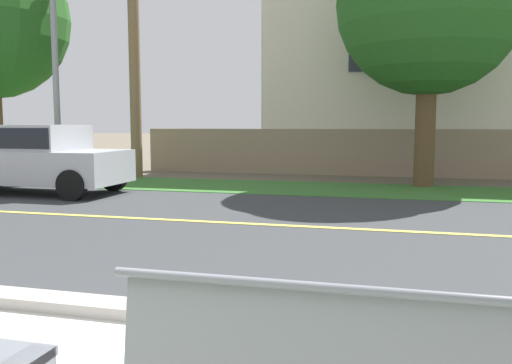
% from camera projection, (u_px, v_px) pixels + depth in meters
% --- Properties ---
extents(ground_plane, '(140.00, 140.00, 0.00)m').
position_uv_depth(ground_plane, '(318.00, 212.00, 9.65)').
color(ground_plane, '#665B4C').
extents(curb_edge, '(44.00, 0.30, 0.11)m').
position_uv_depth(curb_edge, '(215.00, 318.00, 4.21)').
color(curb_edge, '#ADA89E').
rests_on(curb_edge, ground_plane).
extents(street_asphalt, '(52.00, 8.00, 0.01)m').
position_uv_depth(street_asphalt, '(304.00, 227.00, 8.21)').
color(street_asphalt, '#383A3D').
rests_on(street_asphalt, ground_plane).
extents(road_centre_line, '(48.00, 0.14, 0.01)m').
position_uv_depth(road_centre_line, '(304.00, 226.00, 8.21)').
color(road_centre_line, '#E0CC4C').
rests_on(road_centre_line, ground_plane).
extents(far_verge_grass, '(48.00, 2.80, 0.02)m').
position_uv_depth(far_verge_grass, '(339.00, 189.00, 12.87)').
color(far_verge_grass, '#38702D').
rests_on(far_verge_grass, ground_plane).
extents(car_silver_near, '(4.30, 1.86, 1.54)m').
position_uv_depth(car_silver_near, '(30.00, 155.00, 12.11)').
color(car_silver_near, '#B2B5BC').
rests_on(car_silver_near, ground_plane).
extents(streetlamp, '(0.24, 2.10, 7.02)m').
position_uv_depth(streetlamp, '(59.00, 30.00, 14.11)').
color(streetlamp, gray).
rests_on(streetlamp, ground_plane).
extents(garden_wall, '(13.00, 0.36, 1.40)m').
position_uv_depth(garden_wall, '(350.00, 152.00, 16.31)').
color(garden_wall, gray).
rests_on(garden_wall, ground_plane).
extents(house_across_street, '(12.73, 6.91, 7.41)m').
position_uv_depth(house_across_street, '(453.00, 59.00, 18.26)').
color(house_across_street, beige).
rests_on(house_across_street, ground_plane).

